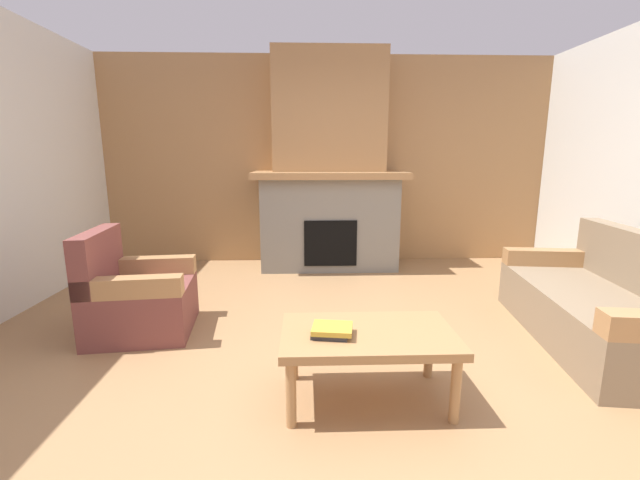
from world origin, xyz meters
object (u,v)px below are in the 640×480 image
Objects in this scene: couch at (604,307)px; coffee_table at (368,340)px; armchair at (136,297)px; fireplace at (329,177)px.

coffee_table is at bearing -160.11° from couch.
couch is 3.68m from armchair.
coffee_table is at bearing -88.97° from fireplace.
fireplace is 1.42× the size of couch.
fireplace is 3.18× the size of armchair.
fireplace reaches higher than coffee_table.
coffee_table is (1.74, -1.03, 0.08)m from armchair.
couch is at bearing 19.89° from coffee_table.
fireplace is at bearing 50.35° from armchair.
armchair reaches higher than coffee_table.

